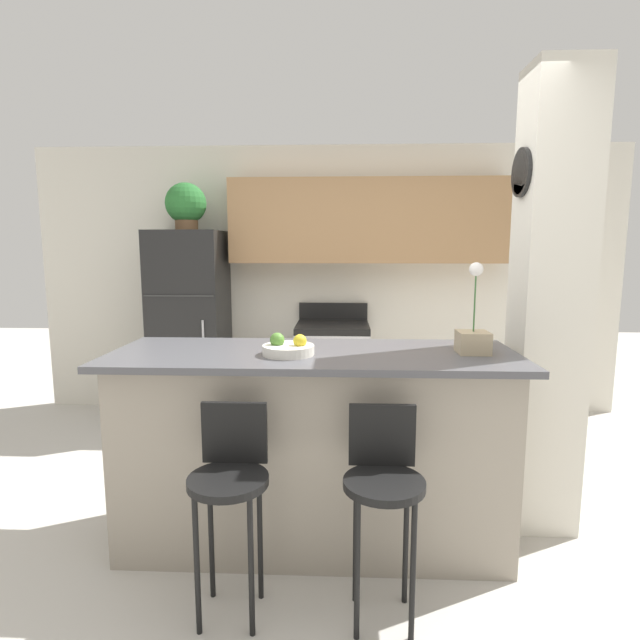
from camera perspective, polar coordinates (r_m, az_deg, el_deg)
name	(u,v)px	position (r m, az deg, el deg)	size (l,w,h in m)	color
ground_plane	(314,538)	(3.03, -0.72, -23.64)	(14.00, 14.00, 0.00)	beige
wall_back	(343,257)	(4.78, 2.67, 7.22)	(5.60, 0.38, 2.55)	silver
pillar_right	(549,306)	(3.03, 24.68, 1.44)	(0.38, 0.32, 2.55)	silver
counter_bar	(314,447)	(2.78, -0.74, -14.28)	(2.13, 0.77, 1.06)	gray
refrigerator	(191,327)	(4.76, -14.58, -0.74)	(0.64, 0.62, 1.75)	black
stove_range	(332,372)	(4.64, 1.43, -5.92)	(0.66, 0.63, 1.07)	silver
bar_stool_left	(230,481)	(2.29, -10.23, -17.63)	(0.35, 0.35, 0.92)	black
bar_stool_right	(383,484)	(2.25, 7.24, -18.08)	(0.35, 0.35, 0.92)	black
potted_plant_on_fridge	(186,205)	(4.72, -15.08, 12.57)	(0.36, 0.36, 0.42)	brown
orchid_vase	(473,335)	(2.69, 17.13, -1.60)	(0.16, 0.16, 0.47)	tan
fruit_bowl	(288,348)	(2.55, -3.66, -3.24)	(0.26, 0.26, 0.11)	silver
trash_bin	(246,406)	(4.60, -8.48, -9.65)	(0.28, 0.28, 0.38)	#59595B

